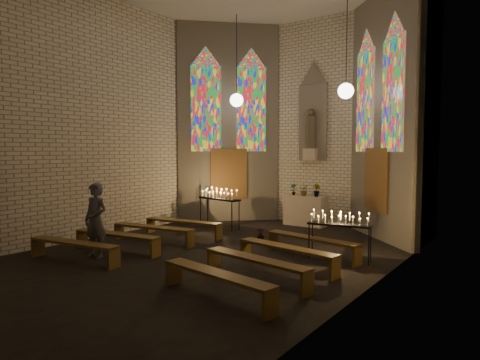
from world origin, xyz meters
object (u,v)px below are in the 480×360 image
altar (306,211)px  votive_stand_right (340,221)px  aisle_flower_pot (261,235)px  visitor (96,220)px  votive_stand_left (219,196)px

altar → votive_stand_right: bearing=-53.3°
aisle_flower_pot → votive_stand_right: bearing=-14.3°
aisle_flower_pot → visitor: (-2.23, -3.74, 0.69)m
altar → aisle_flower_pot: (0.18, -3.04, -0.31)m
aisle_flower_pot → votive_stand_left: bearing=156.5°
votive_stand_left → votive_stand_right: (4.85, -1.64, -0.13)m
votive_stand_right → altar: bearing=117.0°
votive_stand_right → votive_stand_left: bearing=151.6°
votive_stand_right → visitor: size_ratio=0.84×
altar → votive_stand_right: 4.64m
votive_stand_right → visitor: visitor is taller
altar → visitor: bearing=-106.8°
altar → votive_stand_right: size_ratio=0.94×
votive_stand_left → visitor: (0.03, -4.73, -0.16)m
aisle_flower_pot → votive_stand_right: 2.76m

